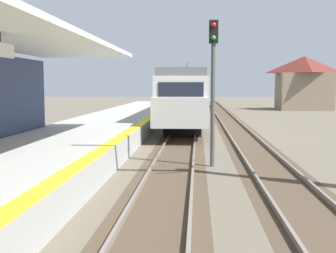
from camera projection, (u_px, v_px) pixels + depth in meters
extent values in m
cube|color=#A8A8A3|center=(45.00, 157.00, 14.64)|extent=(5.00, 80.00, 0.90)
cube|color=yellow|center=(109.00, 145.00, 14.44)|extent=(0.50, 80.00, 0.01)
cube|color=white|center=(1.00, 50.00, 10.68)|extent=(0.08, 1.40, 0.36)
cylinder|color=#333333|center=(0.00, 37.00, 10.65)|extent=(0.03, 0.03, 0.27)
cube|color=#4C3D2D|center=(177.00, 153.00, 18.35)|extent=(2.34, 120.00, 0.01)
cube|color=slate|center=(161.00, 151.00, 18.40)|extent=(0.08, 120.00, 0.15)
cube|color=slate|center=(194.00, 151.00, 18.30)|extent=(0.08, 120.00, 0.15)
cube|color=#4C3D2D|center=(257.00, 154.00, 18.12)|extent=(2.34, 120.00, 0.01)
cube|color=slate|center=(240.00, 152.00, 18.16)|extent=(0.08, 120.00, 0.15)
cube|color=slate|center=(274.00, 152.00, 18.06)|extent=(0.08, 120.00, 0.15)
cube|color=silver|center=(186.00, 97.00, 30.67)|extent=(2.90, 18.00, 2.70)
cube|color=slate|center=(186.00, 75.00, 30.52)|extent=(2.67, 18.00, 0.44)
cube|color=black|center=(181.00, 94.00, 21.67)|extent=(2.32, 0.06, 1.21)
cube|color=silver|center=(180.00, 112.00, 20.98)|extent=(2.78, 1.60, 1.49)
cube|color=black|center=(206.00, 92.00, 30.53)|extent=(0.04, 15.84, 0.86)
cylinder|color=#333333|center=(187.00, 68.00, 34.03)|extent=(0.06, 0.06, 0.90)
cube|color=black|center=(183.00, 129.00, 25.02)|extent=(2.17, 2.20, 0.72)
cube|color=black|center=(188.00, 115.00, 36.64)|extent=(2.17, 2.20, 0.72)
cylinder|color=#4C4C4C|center=(213.00, 106.00, 15.16)|extent=(0.16, 0.16, 4.40)
cube|color=black|center=(214.00, 32.00, 14.91)|extent=(0.32, 0.24, 0.80)
sphere|color=red|center=(214.00, 25.00, 14.75)|extent=(0.16, 0.16, 0.16)
sphere|color=green|center=(214.00, 38.00, 14.79)|extent=(0.16, 0.16, 0.16)
cube|color=#7F705B|center=(304.00, 91.00, 50.84)|extent=(6.00, 4.80, 4.40)
pyramid|color=maroon|center=(304.00, 65.00, 50.53)|extent=(6.60, 5.28, 2.00)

